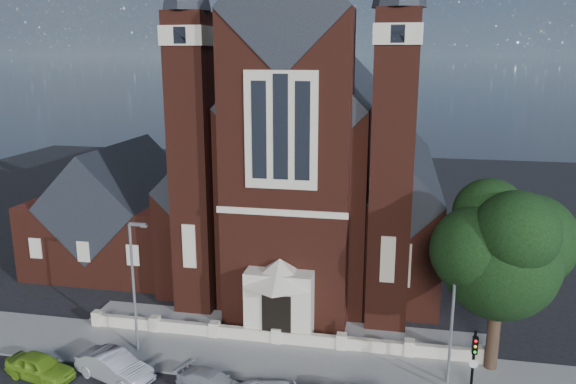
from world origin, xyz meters
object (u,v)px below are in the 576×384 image
car_lime_van (40,367)px  car_silver_b (213,384)px  car_silver_a (114,366)px  church (316,164)px  street_lamp_left (135,280)px  street_tree (504,255)px  traffic_signal (474,358)px  street_lamp_right (455,306)px  parish_hall (121,216)px

car_lime_van → car_silver_b: 9.82m
car_silver_a → car_silver_b: size_ratio=1.10×
church → street_lamp_left: church is taller
street_tree → traffic_signal: street_tree is taller
church → street_lamp_right: (10.09, -18.94, -3.59)m
traffic_signal → street_lamp_right: bearing=120.0°
car_silver_a → car_silver_b: bearing=-74.7°
car_lime_van → street_tree: bearing=-64.7°
car_silver_a → street_lamp_right: bearing=-61.5°
parish_hall → car_silver_a: 19.11m
street_lamp_left → car_lime_van: 6.75m
church → street_lamp_left: bearing=-112.7°
parish_hall → car_lime_van: parish_hall is taller
car_lime_van → church: bearing=-15.0°
traffic_signal → car_silver_a: bearing=-175.7°
church → street_lamp_left: (-7.91, -18.94, -3.59)m
traffic_signal → car_lime_van: 23.14m
street_lamp_left → traffic_signal: bearing=-4.8°
street_lamp_left → traffic_signal: 19.08m
church → street_tree: church is taller
street_lamp_left → traffic_signal: size_ratio=2.02×
street_lamp_right → traffic_signal: 2.71m
parish_hall → street_tree: size_ratio=1.14×
church → car_silver_a: church is taller
traffic_signal → street_lamp_left: bearing=175.2°
street_lamp_left → street_lamp_right: 18.00m
car_silver_a → traffic_signal: bearing=-66.7°
church → parish_hall: bearing=-162.8°
parish_hall → car_lime_van: bearing=-77.2°
church → traffic_signal: (11.00, -20.52, -5.60)m
street_lamp_right → car_lime_van: street_lamp_right is taller
traffic_signal → car_silver_b: traffic_signal is taller
street_tree → traffic_signal: (-1.60, -3.28, -4.38)m
parish_hall → car_silver_b: (13.85, -17.38, -3.40)m
street_lamp_left → car_silver_a: (0.00, -3.01, -3.84)m
church → traffic_signal: size_ratio=8.72×
church → traffic_signal: 23.94m
car_silver_b → church: bearing=14.2°
car_silver_a → car_silver_b: (5.76, -0.37, -0.15)m
car_lime_van → car_silver_b: (9.81, 0.33, -0.08)m
street_lamp_right → car_silver_a: bearing=-170.5°
street_tree → car_lime_van: 25.92m
street_tree → street_lamp_right: (-2.51, -1.71, -2.36)m
church → car_lime_van: church is taller
street_lamp_right → street_lamp_left: bearing=180.0°
street_lamp_right → car_silver_b: size_ratio=1.93×
street_lamp_left → car_silver_a: street_lamp_left is taller
street_lamp_right → car_lime_van: size_ratio=1.99×
street_tree → street_lamp_left: street_tree is taller
church → car_silver_b: 23.67m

